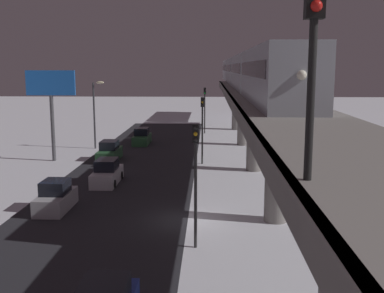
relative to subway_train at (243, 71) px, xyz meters
The scene contains 14 objects.
ground_plane 32.12m from the subway_train, 80.10° to the left, with size 240.00×240.00×0.00m, color white.
avenue_asphalt 33.47m from the subway_train, 70.46° to the left, with size 11.00×98.37×0.01m, color #28282D.
elevated_railway 30.57m from the subway_train, 89.83° to the left, with size 5.00×98.37×6.99m.
subway_train is the anchor object (origin of this frame).
rail_signal 48.71m from the subway_train, 87.56° to the left, with size 0.36×0.41×4.00m.
sedan_white 26.05m from the subway_train, 60.51° to the left, with size 1.91×4.71×1.97m.
sedan_green 14.73m from the subway_train, ahead, with size 1.80×4.61×1.97m.
sedan_silver 32.93m from the subway_train, 64.00° to the left, with size 1.80×4.05×1.97m.
sedan_green_2 20.22m from the subway_train, 41.10° to the left, with size 1.80×4.74×1.97m.
traffic_light_near 35.46m from the subway_train, 82.31° to the left, with size 0.32×0.44×6.40m.
traffic_light_mid 15.17m from the subway_train, 71.01° to the left, with size 0.32×0.44×6.40m.
traffic_light_far 9.96m from the subway_train, 57.88° to the right, with size 0.32×0.44×6.40m.
commercial_billboard 23.32m from the subway_train, 33.07° to the left, with size 4.80×0.36×8.90m.
street_lamp_far 18.17m from the subway_train, 17.88° to the left, with size 1.35×0.44×7.65m.
Camera 1 is at (-1.29, 27.30, 9.19)m, focal length 43.68 mm.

